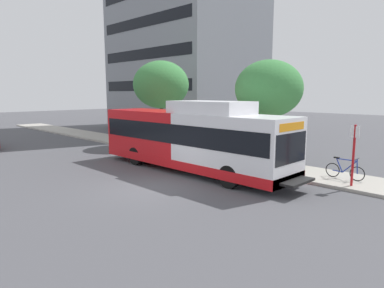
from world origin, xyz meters
name	(u,v)px	position (x,y,z in m)	size (l,w,h in m)	color
ground_plane	(66,162)	(0.00, 8.00, 0.00)	(120.00, 120.00, 0.00)	#4C4C51
sidewalk_curb	(177,151)	(7.00, 6.00, 0.07)	(3.00, 56.00, 0.14)	#A8A399
transit_bus	(190,139)	(3.60, 1.17, 1.70)	(2.58, 12.25, 3.65)	white
bus_stop_sign_pole	(354,151)	(6.05, -6.07, 1.65)	(0.10, 0.36, 2.60)	red
bicycle_parked	(345,170)	(7.01, -5.40, 0.56)	(0.52, 1.76, 1.02)	black
street_tree_near_stop	(269,89)	(7.78, -0.74, 4.26)	(3.72, 3.72, 5.71)	#4C3823
street_tree_mid_block	(161,85)	(8.10, 8.91, 4.66)	(4.21, 4.21, 6.31)	#4C3823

